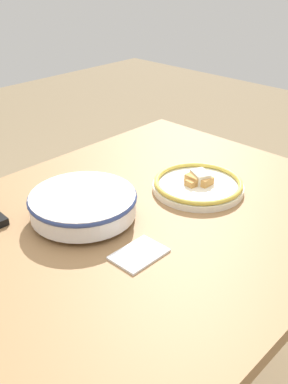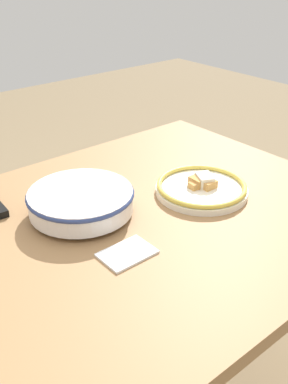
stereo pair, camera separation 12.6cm
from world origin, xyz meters
name	(u,v)px [view 1 (the left image)]	position (x,y,z in m)	size (l,w,h in m)	color
dining_table	(143,244)	(0.00, 0.00, 0.69)	(1.24, 0.97, 0.78)	olive
noodle_bowl	(83,204)	(-0.11, 0.11, 0.82)	(0.29, 0.29, 0.07)	silver
food_plate	(198,184)	(0.22, -0.01, 0.80)	(0.27, 0.27, 0.05)	silver
folded_napkin	(139,254)	(-0.13, -0.11, 0.78)	(0.13, 0.09, 0.01)	white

